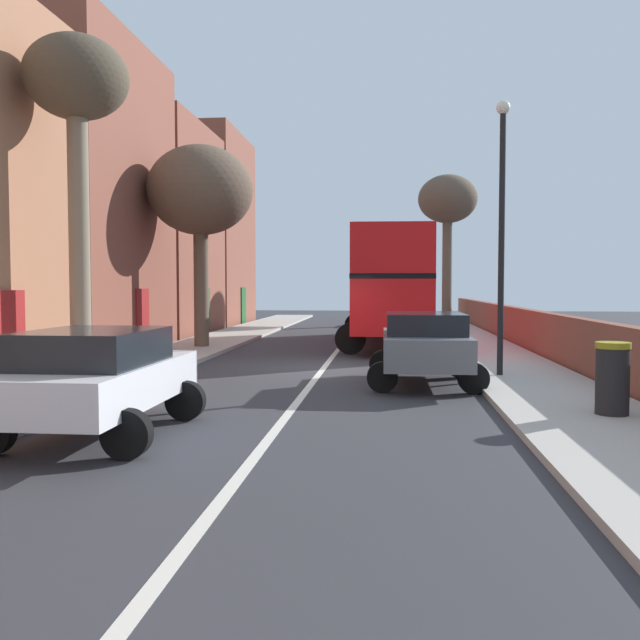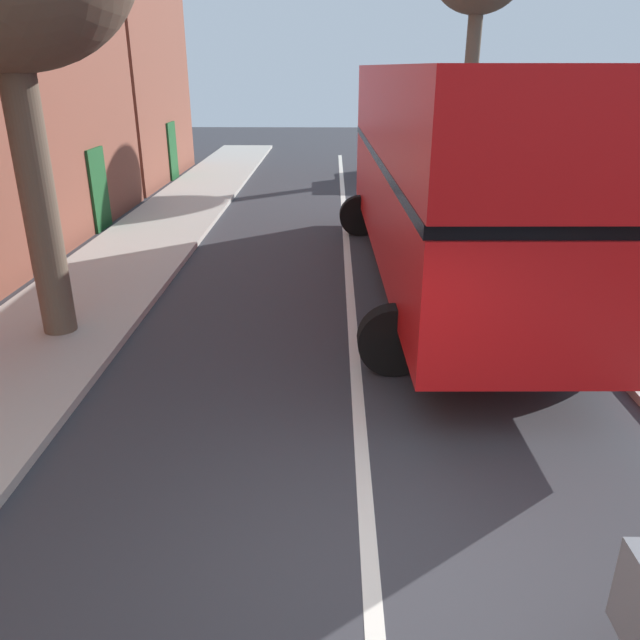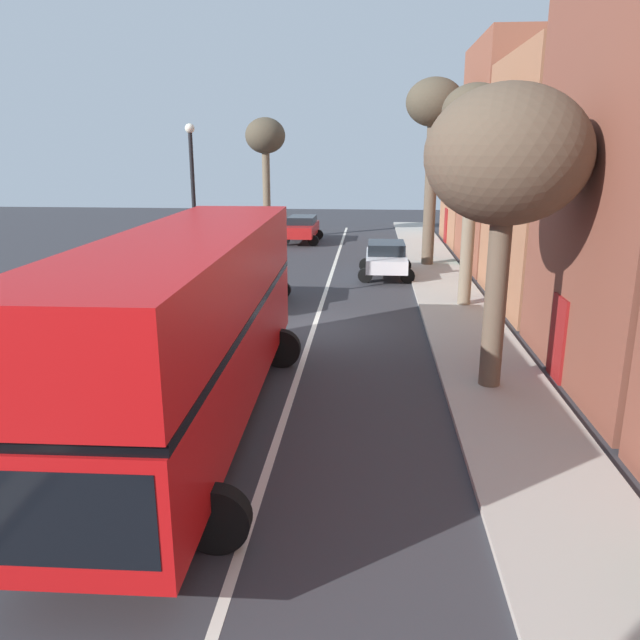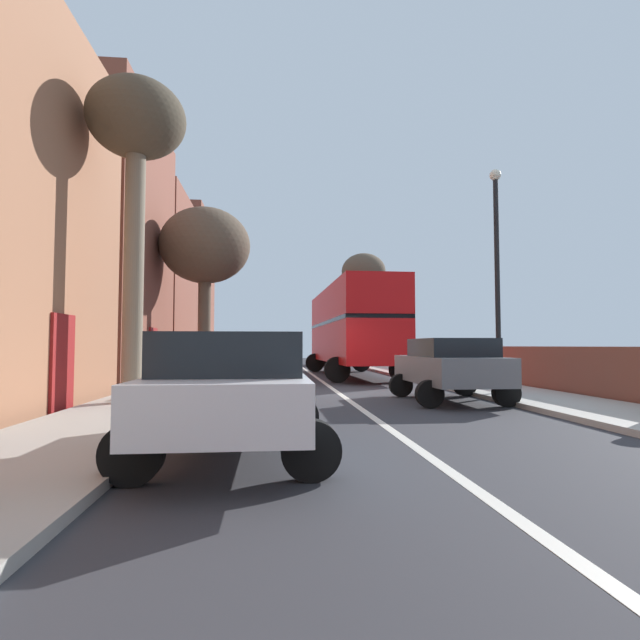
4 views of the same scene
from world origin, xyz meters
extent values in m
plane|color=#333338|center=(0.00, 0.00, 0.00)|extent=(84.00, 84.00, 0.00)
cube|color=silver|center=(0.00, 0.00, 0.00)|extent=(0.16, 54.00, 0.01)
cube|color=#B2ADA3|center=(-4.90, 0.00, 0.06)|extent=(2.60, 60.00, 0.12)
cube|color=#B2ADA3|center=(4.90, 0.00, 0.06)|extent=(2.60, 60.00, 0.12)
cube|color=#9E6647|center=(-8.50, -20.00, 4.15)|extent=(4.00, 7.68, 8.30)
cube|color=maroon|center=(-6.47, -20.00, 1.05)|extent=(0.08, 1.10, 2.10)
cube|color=brown|center=(-8.50, -12.00, 5.25)|extent=(4.00, 7.68, 10.50)
cube|color=#194C23|center=(-6.47, -12.00, 1.05)|extent=(0.08, 1.10, 2.10)
cube|color=#9E6647|center=(-8.50, -4.00, 4.43)|extent=(4.00, 7.68, 8.85)
cube|color=maroon|center=(-6.47, -4.00, 1.05)|extent=(0.08, 1.10, 2.10)
cube|color=maroon|center=(-6.47, 4.00, 1.05)|extent=(0.08, 1.10, 2.10)
cube|color=brown|center=(6.45, 0.00, 0.70)|extent=(0.36, 54.00, 1.40)
cube|color=red|center=(1.70, 7.64, 1.55)|extent=(2.76, 11.50, 1.70)
cube|color=black|center=(1.70, 7.64, 2.48)|extent=(2.78, 11.39, 0.16)
cube|color=red|center=(1.70, 7.64, 3.31)|extent=(2.76, 11.50, 1.50)
cube|color=black|center=(1.57, 13.34, 1.64)|extent=(2.20, 0.11, 1.19)
cylinder|color=black|center=(0.33, 11.50, 0.50)|extent=(1.01, 0.32, 1.00)
cylinder|color=black|center=(2.89, 11.56, 0.50)|extent=(1.01, 0.32, 1.00)
cylinder|color=black|center=(0.51, 3.72, 0.50)|extent=(1.01, 0.32, 1.00)
cylinder|color=black|center=(3.07, 3.78, 0.50)|extent=(1.01, 0.32, 1.00)
cube|color=silver|center=(-2.50, -8.53, 0.78)|extent=(1.78, 4.06, 0.59)
cube|color=black|center=(-2.50, -8.73, 1.32)|extent=(1.64, 2.23, 0.49)
cylinder|color=black|center=(-3.41, -7.27, 0.32)|extent=(0.64, 0.22, 0.64)
cylinder|color=black|center=(-1.59, -7.27, 0.32)|extent=(0.64, 0.22, 0.64)
cylinder|color=black|center=(-3.41, -9.78, 0.32)|extent=(0.64, 0.22, 0.64)
cylinder|color=black|center=(-1.59, -9.78, 0.32)|extent=(0.64, 0.22, 0.64)
cube|color=#AD1919|center=(2.50, -19.09, 0.82)|extent=(1.83, 4.43, 0.68)
cube|color=black|center=(2.50, -19.31, 1.39)|extent=(1.65, 2.45, 0.45)
cylinder|color=black|center=(1.64, -17.71, 0.32)|extent=(0.64, 0.23, 0.64)
cylinder|color=black|center=(3.42, -17.75, 0.32)|extent=(0.64, 0.23, 0.64)
cylinder|color=black|center=(1.58, -20.44, 0.32)|extent=(0.64, 0.23, 0.64)
cylinder|color=black|center=(3.36, -20.47, 0.32)|extent=(0.64, 0.23, 0.64)
cube|color=slate|center=(2.50, -2.84, 0.81)|extent=(1.82, 3.94, 0.66)
cube|color=black|center=(2.50, -3.03, 1.37)|extent=(1.67, 2.17, 0.45)
cylinder|color=black|center=(1.57, -1.62, 0.32)|extent=(0.64, 0.22, 0.64)
cylinder|color=black|center=(3.41, -1.61, 0.32)|extent=(0.64, 0.22, 0.64)
cylinder|color=black|center=(1.59, -4.06, 0.32)|extent=(0.64, 0.22, 0.64)
cylinder|color=black|center=(3.43, -4.05, 0.32)|extent=(0.64, 0.22, 0.64)
cylinder|color=#7A6B56|center=(-5.24, -3.21, 3.25)|extent=(0.46, 0.46, 6.26)
ellipsoid|color=#4C4233|center=(-5.24, -3.21, 6.84)|extent=(2.30, 2.30, 1.86)
cylinder|color=brown|center=(4.90, -20.43, 3.05)|extent=(0.48, 0.48, 5.85)
ellipsoid|color=#4C4233|center=(4.90, -20.43, 6.47)|extent=(2.50, 2.50, 2.19)
cylinder|color=brown|center=(-4.62, -11.49, 3.66)|extent=(0.58, 0.58, 7.08)
ellipsoid|color=#4C4233|center=(-4.62, -11.49, 7.74)|extent=(2.67, 2.67, 2.23)
cylinder|color=brown|center=(-4.69, 4.88, 2.43)|extent=(0.50, 0.50, 4.61)
ellipsoid|color=brown|center=(-4.69, 4.88, 5.45)|extent=(3.60, 3.60, 3.05)
cylinder|color=black|center=(4.30, -1.89, 3.12)|extent=(0.14, 0.14, 6.00)
sphere|color=silver|center=(4.30, -1.89, 6.27)|extent=(0.32, 0.32, 0.32)
cylinder|color=black|center=(5.30, -6.70, 0.65)|extent=(0.52, 0.52, 1.07)
cylinder|color=olive|center=(5.30, -6.70, 1.24)|extent=(0.55, 0.55, 0.10)
camera|label=1|loc=(1.69, -18.02, 2.20)|focal=38.26mm
camera|label=2|loc=(-0.35, -4.17, 4.03)|focal=34.77mm
camera|label=3|loc=(-1.76, 18.97, 5.54)|focal=34.33mm
camera|label=4|loc=(-2.01, -14.98, 1.42)|focal=27.45mm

